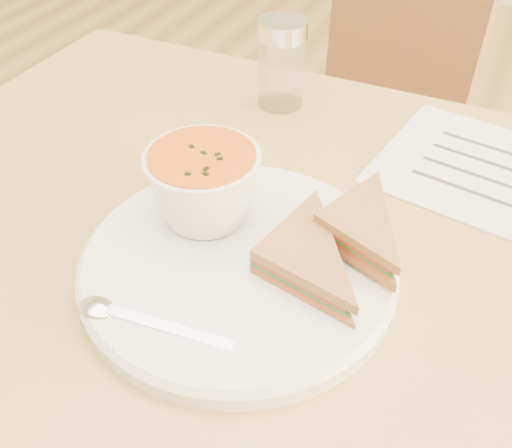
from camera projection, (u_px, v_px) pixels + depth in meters
The scene contains 9 objects.
dining_table at pixel (269, 404), 0.88m from camera, with size 1.00×0.70×0.75m, color olive, non-canonical shape.
chair_far at pixel (346, 167), 1.30m from camera, with size 0.36×0.36×0.80m, color brown, non-canonical shape.
plate at pixel (238, 265), 0.57m from camera, with size 0.31×0.31×0.02m, color white, non-canonical shape.
soup_bowl at pixel (204, 189), 0.58m from camera, with size 0.12×0.12×0.08m, color white, non-canonical shape.
sandwich_half_a at pixel (250, 264), 0.53m from camera, with size 0.11×0.11×0.03m, color #A26E39, non-canonical shape.
sandwich_half_b at pixel (313, 226), 0.56m from camera, with size 0.10×0.10×0.03m, color #A26E39, non-canonical shape.
spoon at pixel (150, 323), 0.49m from camera, with size 0.18×0.04×0.01m, color silver, non-canonical shape.
paper_menu at pixel (508, 179), 0.68m from camera, with size 0.30×0.22×0.00m, color white, non-canonical shape.
condiment_shaker at pixel (281, 64), 0.78m from camera, with size 0.07×0.07×0.12m, color silver, non-canonical shape.
Camera 1 is at (0.18, -0.44, 1.16)m, focal length 40.00 mm.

